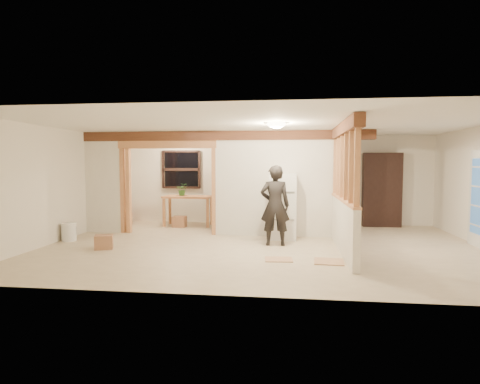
# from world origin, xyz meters

# --- Properties ---
(floor) EXTENTS (9.00, 6.50, 0.01)m
(floor) POSITION_xyz_m (0.00, 0.00, -0.01)
(floor) COLOR beige
(floor) RESTS_ON ground
(ceiling) EXTENTS (9.00, 6.50, 0.01)m
(ceiling) POSITION_xyz_m (0.00, 0.00, 2.50)
(ceiling) COLOR white
(wall_back) EXTENTS (9.00, 0.01, 2.50)m
(wall_back) POSITION_xyz_m (0.00, 3.25, 1.25)
(wall_back) COLOR silver
(wall_back) RESTS_ON floor
(wall_front) EXTENTS (9.00, 0.01, 2.50)m
(wall_front) POSITION_xyz_m (0.00, -3.25, 1.25)
(wall_front) COLOR silver
(wall_front) RESTS_ON floor
(wall_left) EXTENTS (0.01, 6.50, 2.50)m
(wall_left) POSITION_xyz_m (-4.50, 0.00, 1.25)
(wall_left) COLOR silver
(wall_left) RESTS_ON floor
(partition_left_stub) EXTENTS (0.90, 0.12, 2.50)m
(partition_left_stub) POSITION_xyz_m (-4.05, 1.20, 1.25)
(partition_left_stub) COLOR silver
(partition_left_stub) RESTS_ON floor
(partition_center) EXTENTS (2.80, 0.12, 2.50)m
(partition_center) POSITION_xyz_m (0.20, 1.20, 1.25)
(partition_center) COLOR silver
(partition_center) RESTS_ON floor
(doorway_frame) EXTENTS (2.46, 0.14, 2.20)m
(doorway_frame) POSITION_xyz_m (-2.40, 1.20, 1.10)
(doorway_frame) COLOR tan
(doorway_frame) RESTS_ON floor
(header_beam_back) EXTENTS (7.00, 0.18, 0.22)m
(header_beam_back) POSITION_xyz_m (-1.00, 1.20, 2.38)
(header_beam_back) COLOR brown
(header_beam_back) RESTS_ON ceiling
(header_beam_right) EXTENTS (0.18, 3.30, 0.22)m
(header_beam_right) POSITION_xyz_m (1.60, -0.40, 2.38)
(header_beam_right) COLOR brown
(header_beam_right) RESTS_ON ceiling
(pony_wall) EXTENTS (0.12, 3.20, 1.00)m
(pony_wall) POSITION_xyz_m (1.60, -0.40, 0.50)
(pony_wall) COLOR silver
(pony_wall) RESTS_ON floor
(stud_partition) EXTENTS (0.14, 3.20, 1.32)m
(stud_partition) POSITION_xyz_m (1.60, -0.40, 1.66)
(stud_partition) COLOR tan
(stud_partition) RESTS_ON pony_wall
(window_back) EXTENTS (1.12, 0.10, 1.10)m
(window_back) POSITION_xyz_m (-2.60, 3.17, 1.55)
(window_back) COLOR black
(window_back) RESTS_ON wall_back
(french_door) EXTENTS (0.12, 0.86, 2.00)m
(french_door) POSITION_xyz_m (4.42, 0.40, 1.00)
(french_door) COLOR white
(french_door) RESTS_ON floor
(ceiling_dome_main) EXTENTS (0.36, 0.36, 0.16)m
(ceiling_dome_main) POSITION_xyz_m (0.30, -0.50, 2.48)
(ceiling_dome_main) COLOR #FFEABF
(ceiling_dome_main) RESTS_ON ceiling
(ceiling_dome_util) EXTENTS (0.32, 0.32, 0.14)m
(ceiling_dome_util) POSITION_xyz_m (-2.50, 2.30, 2.48)
(ceiling_dome_util) COLOR #FFEABF
(ceiling_dome_util) RESTS_ON ceiling
(hanging_bulb) EXTENTS (0.07, 0.07, 0.07)m
(hanging_bulb) POSITION_xyz_m (-2.00, 1.60, 2.18)
(hanging_bulb) COLOR #FFD88C
(hanging_bulb) RESTS_ON ceiling
(refrigerator) EXTENTS (0.61, 0.60, 1.49)m
(refrigerator) POSITION_xyz_m (0.41, 0.84, 0.74)
(refrigerator) COLOR silver
(refrigerator) RESTS_ON floor
(woman) EXTENTS (0.64, 0.44, 1.69)m
(woman) POSITION_xyz_m (0.26, 0.09, 0.85)
(woman) COLOR black
(woman) RESTS_ON floor
(work_table) EXTENTS (1.37, 0.76, 0.83)m
(work_table) POSITION_xyz_m (-2.22, 2.49, 0.42)
(work_table) COLOR tan
(work_table) RESTS_ON floor
(potted_plant) EXTENTS (0.35, 0.32, 0.34)m
(potted_plant) POSITION_xyz_m (-2.40, 2.54, 1.00)
(potted_plant) COLOR #2C702A
(potted_plant) RESTS_ON work_table
(shop_vac) EXTENTS (0.58, 0.58, 0.58)m
(shop_vac) POSITION_xyz_m (-4.20, 2.76, 0.29)
(shop_vac) COLOR #B02815
(shop_vac) RESTS_ON floor
(bookshelf) EXTENTS (1.01, 0.34, 2.01)m
(bookshelf) POSITION_xyz_m (3.06, 3.01, 1.01)
(bookshelf) COLOR black
(bookshelf) RESTS_ON floor
(bucket) EXTENTS (0.37, 0.37, 0.40)m
(bucket) POSITION_xyz_m (-4.31, 0.01, 0.20)
(bucket) COLOR silver
(bucket) RESTS_ON floor
(box_util_a) EXTENTS (0.35, 0.30, 0.29)m
(box_util_a) POSITION_xyz_m (-2.40, 2.21, 0.15)
(box_util_a) COLOR #A4704F
(box_util_a) RESTS_ON floor
(box_util_b) EXTENTS (0.39, 0.39, 0.31)m
(box_util_b) POSITION_xyz_m (-3.99, 2.35, 0.16)
(box_util_b) COLOR #A4704F
(box_util_b) RESTS_ON floor
(box_front) EXTENTS (0.42, 0.39, 0.28)m
(box_front) POSITION_xyz_m (-3.15, -0.71, 0.14)
(box_front) COLOR #A4704F
(box_front) RESTS_ON floor
(floor_panel_near) EXTENTS (0.54, 0.54, 0.02)m
(floor_panel_near) POSITION_xyz_m (1.25, -1.26, 0.01)
(floor_panel_near) COLOR tan
(floor_panel_near) RESTS_ON floor
(floor_panel_far) EXTENTS (0.51, 0.42, 0.02)m
(floor_panel_far) POSITION_xyz_m (0.38, -1.21, 0.01)
(floor_panel_far) COLOR tan
(floor_panel_far) RESTS_ON floor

